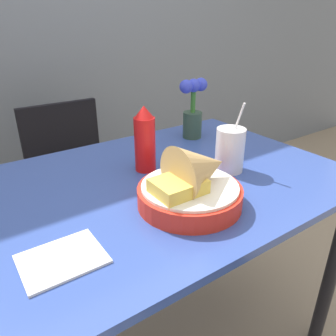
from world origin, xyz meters
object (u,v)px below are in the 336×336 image
(ketchup_bottle, at_px, (145,140))
(food_basket, at_px, (194,183))
(chair_far_window, at_px, (72,171))
(drink_cup, at_px, (230,151))
(flower_vase, at_px, (193,109))

(ketchup_bottle, bearing_deg, food_basket, -91.54)
(chair_far_window, height_order, drink_cup, drink_cup)
(chair_far_window, bearing_deg, drink_cup, -72.10)
(food_basket, xyz_separation_m, ketchup_bottle, (0.01, 0.27, 0.04))
(flower_vase, bearing_deg, drink_cup, -107.84)
(chair_far_window, bearing_deg, ketchup_bottle, -86.08)
(ketchup_bottle, bearing_deg, drink_cup, -35.86)
(ketchup_bottle, distance_m, drink_cup, 0.28)
(food_basket, bearing_deg, ketchup_bottle, 88.46)
(food_basket, bearing_deg, drink_cup, 23.39)
(chair_far_window, relative_size, drink_cup, 3.64)
(chair_far_window, distance_m, flower_vase, 0.75)
(food_basket, height_order, drink_cup, drink_cup)
(chair_far_window, distance_m, drink_cup, 0.95)
(drink_cup, height_order, flower_vase, flower_vase)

